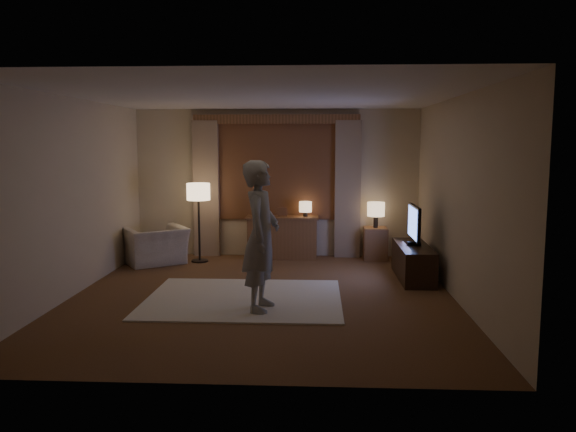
# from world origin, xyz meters

# --- Properties ---
(room) EXTENTS (5.04, 5.54, 2.64)m
(room) POSITION_xyz_m (0.00, 0.50, 1.33)
(room) COLOR brown
(room) RESTS_ON ground
(rug) EXTENTS (2.50, 2.00, 0.02)m
(rug) POSITION_xyz_m (-0.23, -0.17, 0.01)
(rug) COLOR beige
(rug) RESTS_ON floor
(sideboard) EXTENTS (1.20, 0.40, 0.70)m
(sideboard) POSITION_xyz_m (0.11, 2.50, 0.35)
(sideboard) COLOR brown
(sideboard) RESTS_ON floor
(picture_frame) EXTENTS (0.16, 0.02, 0.20)m
(picture_frame) POSITION_xyz_m (0.11, 2.50, 0.80)
(picture_frame) COLOR brown
(picture_frame) RESTS_ON sideboard
(plant) EXTENTS (0.17, 0.13, 0.30)m
(plant) POSITION_xyz_m (-0.29, 2.50, 0.85)
(plant) COLOR #999999
(plant) RESTS_ON sideboard
(table_lamp_sideboard) EXTENTS (0.22, 0.22, 0.30)m
(table_lamp_sideboard) POSITION_xyz_m (0.51, 2.50, 0.90)
(table_lamp_sideboard) COLOR black
(table_lamp_sideboard) RESTS_ON sideboard
(floor_lamp) EXTENTS (0.39, 0.39, 1.34)m
(floor_lamp) POSITION_xyz_m (-1.28, 2.12, 1.12)
(floor_lamp) COLOR black
(floor_lamp) RESTS_ON floor
(armchair) EXTENTS (1.25, 1.22, 0.62)m
(armchair) POSITION_xyz_m (-1.98, 1.92, 0.31)
(armchair) COLOR beige
(armchair) RESTS_ON floor
(side_table) EXTENTS (0.40, 0.40, 0.56)m
(side_table) POSITION_xyz_m (1.73, 2.45, 0.28)
(side_table) COLOR brown
(side_table) RESTS_ON floor
(table_lamp_side) EXTENTS (0.30, 0.30, 0.44)m
(table_lamp_side) POSITION_xyz_m (1.73, 2.45, 0.87)
(table_lamp_side) COLOR black
(table_lamp_side) RESTS_ON side_table
(tv_stand) EXTENTS (0.45, 1.40, 0.50)m
(tv_stand) POSITION_xyz_m (2.15, 1.09, 0.25)
(tv_stand) COLOR black
(tv_stand) RESTS_ON floor
(tv) EXTENTS (0.20, 0.82, 0.59)m
(tv) POSITION_xyz_m (2.15, 1.09, 0.83)
(tv) COLOR black
(tv) RESTS_ON tv_stand
(person) EXTENTS (0.51, 0.70, 1.79)m
(person) POSITION_xyz_m (0.05, -0.64, 0.91)
(person) COLOR gray
(person) RESTS_ON rug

